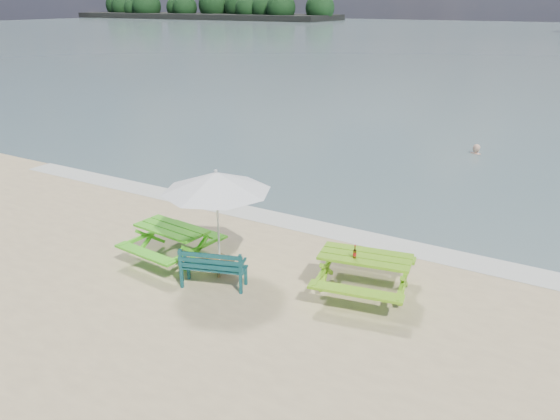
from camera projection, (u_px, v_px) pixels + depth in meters
The scene contains 9 objects.
foam_strip at pixel (313, 227), 14.24m from camera, with size 22.00×0.90×0.01m, color silver.
island_headland at pixel (202, 8), 174.06m from camera, with size 90.00×22.00×7.60m.
picnic_table_left at pixel (172, 244), 12.32m from camera, with size 1.86×2.03×0.80m.
picnic_table_right at pixel (364, 276), 10.87m from camera, with size 2.12×2.28×0.85m.
park_bench at pixel (214, 275), 11.23m from camera, with size 1.42×0.86×0.83m.
side_table at pixel (220, 265), 11.86m from camera, with size 0.56×0.56×0.30m.
patio_umbrella at pixel (216, 182), 11.18m from camera, with size 2.81×2.81×2.27m.
beer_bottle at pixel (355, 254), 10.58m from camera, with size 0.07×0.07×0.27m.
swimmer at pixel (474, 165), 21.27m from camera, with size 0.67×0.50×1.69m.
Camera 1 is at (5.92, -7.15, 5.54)m, focal length 35.00 mm.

